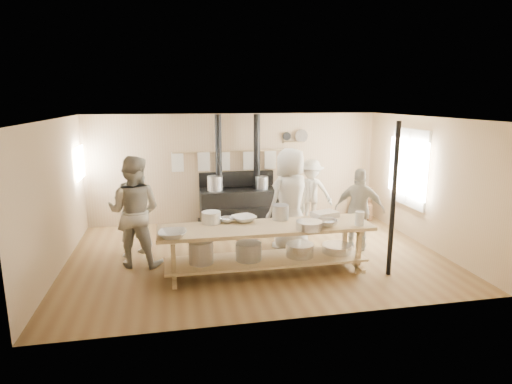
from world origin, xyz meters
TOP-DOWN VIEW (x-y plane):
  - ground at (0.00, 0.00)m, footprint 7.00×7.00m
  - room_shell at (0.00, 0.00)m, footprint 7.00×7.00m
  - window_right at (3.47, 0.60)m, footprint 0.09×1.50m
  - left_opening at (-3.45, 2.00)m, footprint 0.00×0.90m
  - stove at (-0.01, 2.12)m, footprint 1.90×0.75m
  - towel_rail at (0.00, 2.40)m, footprint 3.00×0.04m
  - back_wall_shelf at (1.46, 2.43)m, footprint 0.63×0.14m
  - prep_table at (-0.01, -0.90)m, footprint 3.60×0.90m
  - support_post at (2.05, -1.35)m, footprint 0.08×0.08m
  - cook_far_left at (-2.30, 0.44)m, footprint 0.78×0.75m
  - cook_left at (-2.20, -0.06)m, footprint 1.13×0.99m
  - cook_center at (0.74, 0.27)m, footprint 1.16×1.00m
  - cook_right at (2.06, -0.08)m, footprint 1.03×0.78m
  - cook_by_window at (1.67, 1.76)m, footprint 1.15×0.90m
  - chair at (3.16, 1.96)m, footprint 0.47×0.47m
  - bowl_white_a at (-1.55, -1.23)m, footprint 0.48×0.48m
  - bowl_steel_a at (-0.62, -0.57)m, footprint 0.36×0.36m
  - bowl_white_b at (-0.32, -0.57)m, footprint 0.52×0.52m
  - bowl_steel_b at (0.99, -1.12)m, footprint 0.48×0.48m
  - roasting_pan at (1.16, -0.57)m, footprint 0.52×0.42m
  - mixing_bowl_large at (0.65, -1.23)m, footprint 0.50×0.50m
  - bucket_galv at (0.33, -0.57)m, footprint 0.33×0.33m
  - deep_bowl_enamel at (-0.89, -0.57)m, footprint 0.42×0.42m
  - pitcher at (1.55, -1.18)m, footprint 0.17×0.17m

SIDE VIEW (x-z plane):
  - ground at x=0.00m, z-range 0.00..0.00m
  - chair at x=3.16m, z-range -0.16..0.61m
  - prep_table at x=-0.01m, z-range 0.10..0.95m
  - stove at x=-0.01m, z-range -0.78..1.82m
  - cook_by_window at x=1.67m, z-range 0.00..1.56m
  - cook_right at x=2.06m, z-range 0.00..1.63m
  - bowl_steel_a at x=-0.62m, z-range 0.85..0.93m
  - cook_far_left at x=-2.30m, z-range 0.00..1.80m
  - bowl_white_b at x=-0.32m, z-range 0.85..0.95m
  - roasting_pan at x=1.16m, z-range 0.85..0.95m
  - bowl_white_a at x=-1.55m, z-range 0.85..0.96m
  - bowl_steel_b at x=0.99m, z-range 0.85..0.96m
  - mixing_bowl_large at x=0.65m, z-range 0.85..0.99m
  - deep_bowl_enamel at x=-0.89m, z-range 0.85..1.05m
  - pitcher at x=1.55m, z-range 0.85..1.09m
  - bucket_galv at x=0.33m, z-range 0.85..1.12m
  - cook_left at x=-2.20m, z-range 0.00..1.98m
  - cook_center at x=0.74m, z-range 0.00..2.02m
  - support_post at x=2.05m, z-range 0.00..2.60m
  - window_right at x=3.47m, z-range 0.67..2.33m
  - towel_rail at x=0.00m, z-range 1.33..1.80m
  - left_opening at x=-3.45m, z-range 1.15..2.05m
  - room_shell at x=0.00m, z-range -1.88..5.12m
  - back_wall_shelf at x=1.46m, z-range 1.84..2.17m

